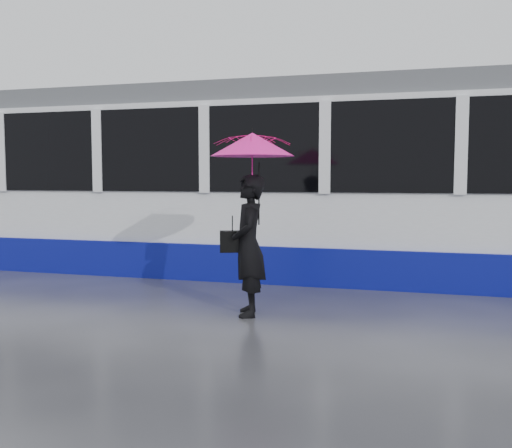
% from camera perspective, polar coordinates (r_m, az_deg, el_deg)
% --- Properties ---
extents(ground, '(90.00, 90.00, 0.00)m').
position_cam_1_polar(ground, '(8.48, -7.79, -7.15)').
color(ground, '#2B2B30').
rests_on(ground, ground).
extents(rails, '(34.00, 1.51, 0.02)m').
position_cam_1_polar(rails, '(10.78, -2.42, -4.54)').
color(rails, '#3F3D38').
rests_on(rails, ground).
extents(tram, '(26.00, 2.56, 3.35)m').
position_cam_1_polar(tram, '(10.14, 10.78, 4.05)').
color(tram, white).
rests_on(tram, ground).
extents(woman, '(0.61, 0.75, 1.77)m').
position_cam_1_polar(woman, '(7.13, -0.74, -2.16)').
color(woman, black).
rests_on(woman, ground).
extents(umbrella, '(1.32, 1.32, 1.19)m').
position_cam_1_polar(umbrella, '(7.07, -0.36, 6.33)').
color(umbrella, '#E0127F').
rests_on(umbrella, ground).
extents(handbag, '(0.34, 0.23, 0.45)m').
position_cam_1_polar(handbag, '(7.21, -2.37, -1.75)').
color(handbag, black).
rests_on(handbag, ground).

